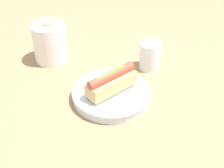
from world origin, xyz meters
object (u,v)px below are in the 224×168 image
at_px(paper_towel_roll, 50,43).
at_px(water_glass, 150,57).
at_px(serving_bowl, 112,94).
at_px(hotdog_front, 112,82).

bearing_deg(paper_towel_roll, water_glass, -63.50).
distance_m(serving_bowl, paper_towel_roll, 0.30).
relative_size(hotdog_front, paper_towel_roll, 1.18).
bearing_deg(water_glass, hotdog_front, 177.82).
bearing_deg(paper_towel_roll, hotdog_front, -100.31).
xyz_separation_m(serving_bowl, paper_towel_roll, (0.05, 0.29, 0.05)).
bearing_deg(water_glass, serving_bowl, 177.82).
distance_m(water_glass, paper_towel_roll, 0.33).
bearing_deg(hotdog_front, water_glass, -2.18).
height_order(hotdog_front, paper_towel_roll, paper_towel_roll).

